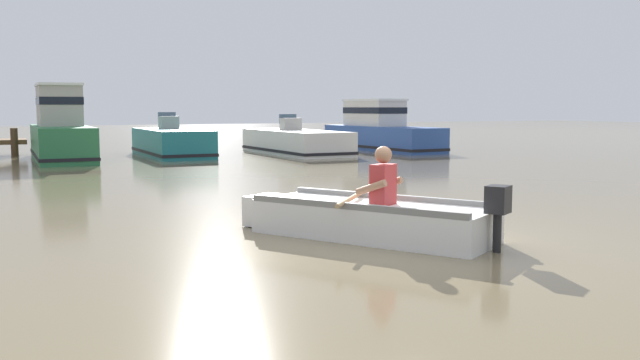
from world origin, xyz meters
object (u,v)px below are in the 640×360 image
(rowboat_with_person, at_px, (368,218))
(moored_boat_teal, at_px, (172,143))
(moored_boat_blue, at_px, (379,131))
(moored_boat_white, at_px, (296,142))
(moored_boat_green, at_px, (61,132))

(rowboat_with_person, relative_size, moored_boat_teal, 0.68)
(moored_boat_blue, bearing_deg, rowboat_with_person, -119.80)
(rowboat_with_person, bearing_deg, moored_boat_white, 70.88)
(moored_boat_teal, bearing_deg, rowboat_with_person, -93.43)
(moored_boat_green, bearing_deg, moored_boat_blue, 1.28)
(rowboat_with_person, height_order, moored_boat_green, moored_boat_green)
(moored_boat_white, height_order, moored_boat_blue, moored_boat_blue)
(moored_boat_green, relative_size, moored_boat_blue, 0.87)
(moored_boat_teal, height_order, moored_boat_blue, moored_boat_blue)
(moored_boat_white, bearing_deg, moored_boat_teal, 172.47)
(rowboat_with_person, relative_size, moored_boat_green, 0.61)
(moored_boat_blue, bearing_deg, moored_boat_white, -170.66)
(moored_boat_blue, bearing_deg, moored_boat_teal, -179.63)
(moored_boat_white, bearing_deg, rowboat_with_person, -109.12)
(moored_boat_green, relative_size, moored_boat_teal, 1.12)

